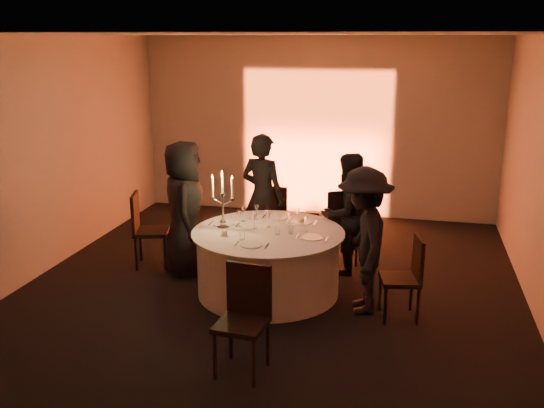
% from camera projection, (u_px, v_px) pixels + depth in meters
% --- Properties ---
extents(floor, '(7.00, 7.00, 0.00)m').
position_uv_depth(floor, '(268.00, 292.00, 7.31)').
color(floor, black).
rests_on(floor, ground).
extents(ceiling, '(7.00, 7.00, 0.00)m').
position_uv_depth(ceiling, '(268.00, 34.00, 6.51)').
color(ceiling, white).
rests_on(ceiling, wall_back).
extents(wall_back, '(7.00, 0.00, 7.00)m').
position_uv_depth(wall_back, '(317.00, 127.00, 10.19)').
color(wall_back, '#B3AEA6').
rests_on(wall_back, floor).
extents(wall_front, '(7.00, 0.00, 7.00)m').
position_uv_depth(wall_front, '(131.00, 292.00, 3.62)').
color(wall_front, '#B3AEA6').
rests_on(wall_front, floor).
extents(wall_left, '(0.00, 7.00, 7.00)m').
position_uv_depth(wall_left, '(35.00, 159.00, 7.57)').
color(wall_left, '#B3AEA6').
rests_on(wall_left, floor).
extents(uplighter_fixture, '(0.25, 0.12, 0.10)m').
position_uv_depth(uplighter_fixture, '(312.00, 215.00, 10.30)').
color(uplighter_fixture, black).
rests_on(uplighter_fixture, floor).
extents(banquet_table, '(1.80, 1.80, 0.77)m').
position_uv_depth(banquet_table, '(268.00, 262.00, 7.21)').
color(banquet_table, black).
rests_on(banquet_table, floor).
extents(chair_left, '(0.54, 0.54, 1.00)m').
position_uv_depth(chair_left, '(145.00, 225.00, 8.00)').
color(chair_left, black).
rests_on(chair_left, floor).
extents(chair_back_left, '(0.48, 0.48, 0.96)m').
position_uv_depth(chair_back_left, '(276.00, 213.00, 8.66)').
color(chair_back_left, black).
rests_on(chair_back_left, floor).
extents(chair_back_right, '(0.64, 0.64, 1.06)m').
position_uv_depth(chair_back_right, '(340.00, 222.00, 8.01)').
color(chair_back_right, black).
rests_on(chair_back_right, floor).
extents(chair_right, '(0.48, 0.48, 0.92)m').
position_uv_depth(chair_right, '(407.00, 273.00, 6.52)').
color(chair_right, black).
rests_on(chair_right, floor).
extents(chair_front, '(0.48, 0.48, 0.99)m').
position_uv_depth(chair_front, '(245.00, 312.00, 5.50)').
color(chair_front, black).
rests_on(chair_front, floor).
extents(guest_left, '(0.79, 0.98, 1.73)m').
position_uv_depth(guest_left, '(184.00, 208.00, 7.72)').
color(guest_left, black).
rests_on(guest_left, floor).
extents(guest_back_left, '(0.73, 0.58, 1.74)m').
position_uv_depth(guest_back_left, '(263.00, 196.00, 8.27)').
color(guest_back_left, black).
rests_on(guest_back_left, floor).
extents(guest_back_right, '(0.97, 0.96, 1.58)m').
position_uv_depth(guest_back_right, '(347.00, 214.00, 7.74)').
color(guest_back_right, black).
rests_on(guest_back_right, floor).
extents(guest_right, '(0.80, 1.16, 1.64)m').
position_uv_depth(guest_right, '(364.00, 241.00, 6.63)').
color(guest_right, black).
rests_on(guest_right, floor).
extents(plate_left, '(0.36, 0.26, 0.01)m').
position_uv_depth(plate_left, '(224.00, 224.00, 7.36)').
color(plate_left, white).
rests_on(plate_left, banquet_table).
extents(plate_back_left, '(0.36, 0.28, 0.01)m').
position_uv_depth(plate_back_left, '(277.00, 217.00, 7.63)').
color(plate_back_left, white).
rests_on(plate_back_left, banquet_table).
extents(plate_back_right, '(0.35, 0.26, 0.08)m').
position_uv_depth(plate_back_right, '(301.00, 221.00, 7.44)').
color(plate_back_right, white).
rests_on(plate_back_right, banquet_table).
extents(plate_right, '(0.36, 0.25, 0.01)m').
position_uv_depth(plate_right, '(312.00, 237.00, 6.87)').
color(plate_right, white).
rests_on(plate_right, banquet_table).
extents(plate_front, '(0.36, 0.25, 0.01)m').
position_uv_depth(plate_front, '(252.00, 245.00, 6.63)').
color(plate_front, white).
rests_on(plate_front, banquet_table).
extents(coffee_cup, '(0.11, 0.11, 0.07)m').
position_uv_depth(coffee_cup, '(224.00, 233.00, 6.94)').
color(coffee_cup, white).
rests_on(coffee_cup, banquet_table).
extents(candelabra, '(0.30, 0.14, 0.71)m').
position_uv_depth(candelabra, '(223.00, 209.00, 7.14)').
color(candelabra, silver).
rests_on(candelabra, banquet_table).
extents(wine_glass_a, '(0.07, 0.07, 0.19)m').
position_uv_depth(wine_glass_a, '(239.00, 216.00, 7.24)').
color(wine_glass_a, silver).
rests_on(wine_glass_a, banquet_table).
extents(wine_glass_b, '(0.07, 0.07, 0.19)m').
position_uv_depth(wine_glass_b, '(289.00, 218.00, 7.16)').
color(wine_glass_b, silver).
rests_on(wine_glass_b, banquet_table).
extents(wine_glass_c, '(0.07, 0.07, 0.19)m').
position_uv_depth(wine_glass_c, '(306.00, 221.00, 7.05)').
color(wine_glass_c, silver).
rests_on(wine_glass_c, banquet_table).
extents(wine_glass_d, '(0.07, 0.07, 0.19)m').
position_uv_depth(wine_glass_d, '(268.00, 216.00, 7.23)').
color(wine_glass_d, silver).
rests_on(wine_glass_d, banquet_table).
extents(wine_glass_e, '(0.07, 0.07, 0.19)m').
position_uv_depth(wine_glass_e, '(257.00, 209.00, 7.52)').
color(wine_glass_e, silver).
rests_on(wine_glass_e, banquet_table).
extents(wine_glass_f, '(0.07, 0.07, 0.19)m').
position_uv_depth(wine_glass_f, '(255.00, 217.00, 7.17)').
color(wine_glass_f, silver).
rests_on(wine_glass_f, banquet_table).
extents(wine_glass_g, '(0.07, 0.07, 0.19)m').
position_uv_depth(wine_glass_g, '(243.00, 211.00, 7.46)').
color(wine_glass_g, silver).
rests_on(wine_glass_g, banquet_table).
extents(wine_glass_h, '(0.07, 0.07, 0.19)m').
position_uv_depth(wine_glass_h, '(297.00, 213.00, 7.36)').
color(wine_glass_h, silver).
rests_on(wine_glass_h, banquet_table).
extents(tumbler_a, '(0.07, 0.07, 0.09)m').
position_uv_depth(tumbler_a, '(242.00, 236.00, 6.80)').
color(tumbler_a, silver).
rests_on(tumbler_a, banquet_table).
extents(tumbler_b, '(0.07, 0.07, 0.09)m').
position_uv_depth(tumbler_b, '(277.00, 231.00, 6.99)').
color(tumbler_b, silver).
rests_on(tumbler_b, banquet_table).
extents(tumbler_c, '(0.07, 0.07, 0.09)m').
position_uv_depth(tumbler_c, '(291.00, 230.00, 7.02)').
color(tumbler_c, silver).
rests_on(tumbler_c, banquet_table).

